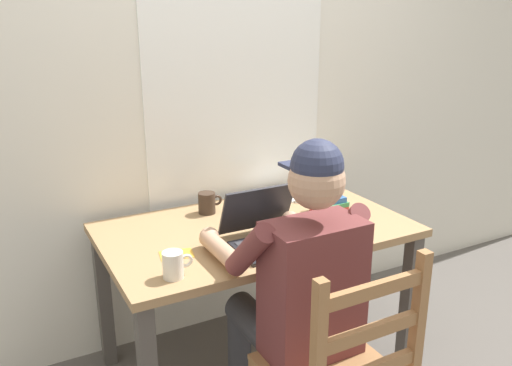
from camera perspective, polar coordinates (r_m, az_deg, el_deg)
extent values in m
plane|color=#56514C|center=(2.73, -0.03, -18.77)|extent=(8.00, 8.00, 0.00)
cube|color=silver|center=(2.64, -5.01, 10.66)|extent=(6.00, 0.04, 2.60)
cube|color=white|center=(2.70, -2.00, 8.16)|extent=(0.97, 0.01, 1.13)
cube|color=beige|center=(2.85, -1.82, -3.52)|extent=(1.03, 0.06, 0.04)
cube|color=#9E7A51|center=(2.38, -0.03, -5.05)|extent=(1.34, 0.80, 0.03)
cube|color=#4C4742|center=(2.63, 16.07, -12.22)|extent=(0.06, 0.06, 0.68)
cube|color=#4C4742|center=(2.65, -15.97, -11.94)|extent=(0.06, 0.06, 0.68)
cube|color=#4C4742|center=(3.09, 7.14, -6.84)|extent=(0.06, 0.06, 0.68)
cube|color=brown|center=(1.89, 6.10, -11.27)|extent=(0.34, 0.20, 0.50)
sphere|color=tan|center=(1.73, 6.52, 0.22)|extent=(0.19, 0.19, 0.19)
sphere|color=#282D47|center=(1.72, 6.58, 1.88)|extent=(0.17, 0.17, 0.17)
cube|color=#282D47|center=(1.79, 5.02, 1.96)|extent=(0.13, 0.10, 0.01)
cylinder|color=#38383D|center=(2.12, 0.65, -15.47)|extent=(0.13, 0.40, 0.13)
cylinder|color=#38383D|center=(2.20, 4.89, -14.21)|extent=(0.13, 0.40, 0.13)
cylinder|color=#38383D|center=(2.40, -1.78, -17.75)|extent=(0.10, 0.10, 0.46)
cylinder|color=#38383D|center=(2.47, 2.12, -16.60)|extent=(0.10, 0.10, 0.46)
cylinder|color=brown|center=(1.80, -0.70, -7.24)|extent=(0.10, 0.25, 0.25)
cylinder|color=tan|center=(2.02, -3.72, -7.24)|extent=(0.07, 0.28, 0.07)
sphere|color=tan|center=(2.14, -5.04, -5.78)|extent=(0.08, 0.08, 0.08)
cylinder|color=brown|center=(2.00, 9.57, -4.85)|extent=(0.10, 0.25, 0.25)
cylinder|color=tan|center=(2.20, 5.81, -5.14)|extent=(0.07, 0.28, 0.07)
sphere|color=tan|center=(2.31, 3.67, -4.01)|extent=(0.08, 0.08, 0.08)
cube|color=olive|center=(1.80, 16.99, -13.98)|extent=(0.04, 0.04, 0.48)
cube|color=olive|center=(1.59, 6.68, -17.96)|extent=(0.04, 0.04, 0.48)
cube|color=olive|center=(1.68, 12.26, -15.33)|extent=(0.36, 0.02, 0.04)
cube|color=olive|center=(1.61, 12.59, -11.13)|extent=(0.36, 0.02, 0.04)
cube|color=#232328|center=(2.16, 2.15, -6.76)|extent=(0.33, 0.23, 0.02)
cube|color=#38383D|center=(2.16, 2.15, -6.53)|extent=(0.29, 0.17, 0.00)
cube|color=#232328|center=(2.25, 0.16, -2.75)|extent=(0.33, 0.09, 0.21)
cube|color=silver|center=(2.25, 0.16, -2.75)|extent=(0.29, 0.08, 0.18)
ellipsoid|color=black|center=(2.29, 7.86, -5.17)|extent=(0.06, 0.10, 0.03)
cylinder|color=silver|center=(1.94, -8.90, -8.68)|extent=(0.08, 0.08, 0.10)
torus|color=silver|center=(1.95, -7.52, -8.27)|extent=(0.05, 0.01, 0.05)
cylinder|color=#38281E|center=(2.52, -5.30, -2.15)|extent=(0.08, 0.08, 0.10)
torus|color=#38281E|center=(2.53, -4.22, -1.85)|extent=(0.05, 0.01, 0.05)
cube|color=#BC332D|center=(2.56, 7.87, -2.78)|extent=(0.17, 0.12, 0.03)
cube|color=#38844C|center=(2.56, 7.72, -2.20)|extent=(0.17, 0.12, 0.02)
cube|color=#2D5B9E|center=(2.55, 7.70, -1.70)|extent=(0.15, 0.11, 0.03)
cube|color=white|center=(2.75, 3.27, -1.40)|extent=(0.25, 0.21, 0.01)
cube|color=white|center=(2.75, 6.53, -1.40)|extent=(0.29, 0.27, 0.01)
cube|color=gold|center=(2.13, -8.53, -7.59)|extent=(0.15, 0.11, 0.00)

